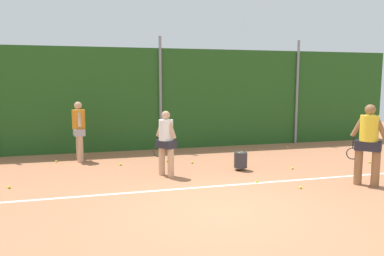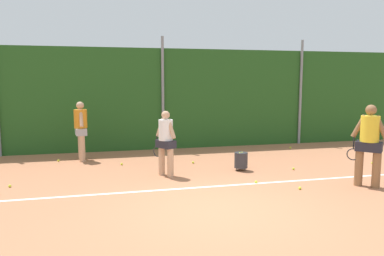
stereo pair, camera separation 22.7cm
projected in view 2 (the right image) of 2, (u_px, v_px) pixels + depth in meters
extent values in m
plane|color=#B2704C|center=(193.00, 183.00, 9.04)|extent=(28.55, 28.55, 0.00)
cube|color=#23511E|center=(162.00, 99.00, 13.31)|extent=(18.56, 0.25, 3.56)
cylinder|color=gray|center=(163.00, 94.00, 13.12)|extent=(0.10, 0.10, 3.96)
cylinder|color=gray|center=(301.00, 93.00, 14.36)|extent=(0.10, 0.10, 3.96)
cube|color=white|center=(198.00, 187.00, 8.60)|extent=(13.56, 0.10, 0.01)
cylinder|color=#8C603D|center=(376.00, 170.00, 8.54)|extent=(0.19, 0.19, 0.84)
cylinder|color=#8C603D|center=(359.00, 168.00, 8.74)|extent=(0.19, 0.19, 0.84)
cube|color=#23232D|center=(369.00, 146.00, 8.58)|extent=(0.62, 0.63, 0.22)
cylinder|color=yellow|center=(370.00, 129.00, 8.52)|extent=(0.41, 0.41, 0.59)
sphere|color=#8C603D|center=(371.00, 110.00, 8.47)|extent=(0.24, 0.24, 0.24)
cylinder|color=#8C603D|center=(381.00, 128.00, 8.39)|extent=(0.28, 0.28, 0.57)
cylinder|color=#8C603D|center=(359.00, 126.00, 8.64)|extent=(0.28, 0.28, 0.57)
cylinder|color=black|center=(354.00, 143.00, 8.70)|extent=(0.03, 0.03, 0.28)
torus|color=#26262B|center=(353.00, 154.00, 8.73)|extent=(0.22, 0.22, 0.28)
cylinder|color=tan|center=(170.00, 163.00, 9.50)|extent=(0.16, 0.16, 0.74)
cylinder|color=tan|center=(162.00, 161.00, 9.73)|extent=(0.16, 0.16, 0.74)
cube|color=#23232D|center=(166.00, 144.00, 9.56)|extent=(0.51, 0.57, 0.20)
cylinder|color=white|center=(166.00, 130.00, 9.51)|extent=(0.36, 0.36, 0.53)
sphere|color=tan|center=(166.00, 115.00, 9.46)|extent=(0.21, 0.21, 0.21)
cylinder|color=tan|center=(171.00, 129.00, 9.36)|extent=(0.21, 0.27, 0.51)
cylinder|color=tan|center=(160.00, 128.00, 9.64)|extent=(0.21, 0.27, 0.51)
cylinder|color=black|center=(157.00, 141.00, 9.71)|extent=(0.03, 0.03, 0.28)
torus|color=#26262B|center=(157.00, 151.00, 9.75)|extent=(0.18, 0.25, 0.28)
cylinder|color=tan|center=(81.00, 147.00, 11.63)|extent=(0.18, 0.18, 0.80)
cylinder|color=tan|center=(82.00, 149.00, 11.31)|extent=(0.18, 0.18, 0.80)
cube|color=#99999E|center=(81.00, 131.00, 11.41)|extent=(0.38, 0.57, 0.21)
cylinder|color=orange|center=(81.00, 119.00, 11.36)|extent=(0.39, 0.39, 0.57)
sphere|color=tan|center=(80.00, 105.00, 11.31)|extent=(0.23, 0.23, 0.23)
cylinder|color=tan|center=(80.00, 117.00, 11.56)|extent=(0.14, 0.32, 0.53)
cylinder|color=tan|center=(81.00, 118.00, 11.15)|extent=(0.14, 0.32, 0.53)
cylinder|color=#2D2D33|center=(241.00, 160.00, 10.20)|extent=(0.36, 0.36, 0.42)
cylinder|color=#2D2D33|center=(245.00, 169.00, 10.27)|extent=(0.02, 0.02, 0.08)
cylinder|color=#2D2D33|center=(237.00, 169.00, 10.21)|extent=(0.02, 0.02, 0.08)
cylinder|color=#2D2D33|center=(239.00, 168.00, 10.36)|extent=(0.02, 0.02, 0.08)
sphere|color=#CCDB33|center=(242.00, 153.00, 10.22)|extent=(0.07, 0.07, 0.07)
sphere|color=#CCDB33|center=(240.00, 153.00, 10.15)|extent=(0.07, 0.07, 0.07)
sphere|color=#CCDB33|center=(290.00, 148.00, 13.52)|extent=(0.07, 0.07, 0.07)
sphere|color=#CCDB33|center=(122.00, 164.00, 10.87)|extent=(0.07, 0.07, 0.07)
sphere|color=#CCDB33|center=(372.00, 163.00, 11.02)|extent=(0.07, 0.07, 0.07)
sphere|color=#CCDB33|center=(58.00, 161.00, 11.34)|extent=(0.07, 0.07, 0.07)
sphere|color=#CCDB33|center=(242.00, 152.00, 12.61)|extent=(0.07, 0.07, 0.07)
sphere|color=#CCDB33|center=(294.00, 169.00, 10.30)|extent=(0.07, 0.07, 0.07)
sphere|color=#CCDB33|center=(169.00, 160.00, 11.36)|extent=(0.07, 0.07, 0.07)
sphere|color=#CCDB33|center=(256.00, 182.00, 8.97)|extent=(0.07, 0.07, 0.07)
sphere|color=#CCDB33|center=(193.00, 162.00, 11.09)|extent=(0.07, 0.07, 0.07)
sphere|color=#CCDB33|center=(300.00, 188.00, 8.45)|extent=(0.07, 0.07, 0.07)
sphere|color=#CCDB33|center=(10.00, 186.00, 8.62)|extent=(0.07, 0.07, 0.07)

